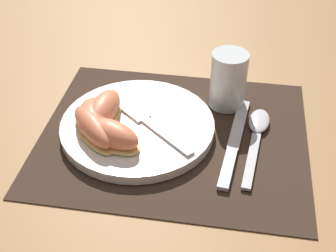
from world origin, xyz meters
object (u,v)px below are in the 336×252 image
Objects in this scene: fork at (148,122)px; citrus_wedge_0 at (104,109)px; spoon at (257,131)px; citrus_wedge_2 at (93,128)px; citrus_wedge_3 at (113,135)px; citrus_wedge_1 at (93,118)px; plate at (137,128)px; knife at (234,143)px; juice_glass at (228,83)px.

fork is 0.07m from citrus_wedge_0.
citrus_wedge_0 reaches higher than spoon.
citrus_wedge_3 is at bearing -20.06° from citrus_wedge_2.
spoon is 1.82× the size of citrus_wedge_1.
spoon is 0.26m from citrus_wedge_2.
spoon is (0.19, 0.03, -0.00)m from plate.
spoon is at bearing 20.39° from citrus_wedge_3.
fork is (0.02, 0.00, 0.01)m from plate.
citrus_wedge_3 is at bearing -165.73° from knife.
knife is 0.21m from citrus_wedge_0.
juice_glass is 0.45× the size of knife.
knife is at bearing -79.95° from juice_glass.
juice_glass reaches higher than citrus_wedge_0.
citrus_wedge_2 is at bearing -171.16° from knife.
knife is 2.08× the size of citrus_wedge_0.
citrus_wedge_1 reaches higher than plate.
juice_glass is at bearing 36.20° from plate.
plate is 0.06m from citrus_wedge_3.
citrus_wedge_0 is at bearing -175.19° from spoon.
spoon is at bearing 15.15° from citrus_wedge_2.
juice_glass is 0.89× the size of citrus_wedge_2.
juice_glass reaches higher than plate.
spoon is at bearing 7.36° from fork.
knife is 1.14× the size of spoon.
plate is 0.08m from citrus_wedge_2.
citrus_wedge_3 is at bearing -41.80° from citrus_wedge_1.
citrus_wedge_2 is at bearing -149.16° from fork.
knife is 1.98× the size of citrus_wedge_2.
citrus_wedge_0 is 0.05m from citrus_wedge_2.
citrus_wedge_1 is (-0.01, -0.02, -0.00)m from citrus_wedge_0.
juice_glass reaches higher than citrus_wedge_2.
plate is 0.16m from knife.
citrus_wedge_0 is 1.00× the size of citrus_wedge_3.
citrus_wedge_2 is at bearing -145.55° from plate.
juice_glass is at bearing 43.46° from citrus_wedge_3.
citrus_wedge_0 is at bearing 178.50° from fork.
citrus_wedge_2 reaches higher than plate.
plate is at bearing -171.89° from spoon.
fork is 0.09m from citrus_wedge_2.
citrus_wedge_2 reaches higher than fork.
citrus_wedge_1 is (-0.08, -0.02, 0.01)m from fork.
citrus_wedge_0 is 0.07m from citrus_wedge_3.
citrus_wedge_0 reaches higher than citrus_wedge_3.
citrus_wedge_1 is at bearing -116.30° from citrus_wedge_0.
plate is 1.67× the size of fork.
juice_glass reaches higher than spoon.
citrus_wedge_1 is at bearing -165.75° from fork.
citrus_wedge_1 is (-0.20, -0.12, -0.01)m from juice_glass.
citrus_wedge_2 is (-0.25, -0.07, 0.03)m from spoon.
spoon is at bearing 9.61° from citrus_wedge_1.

